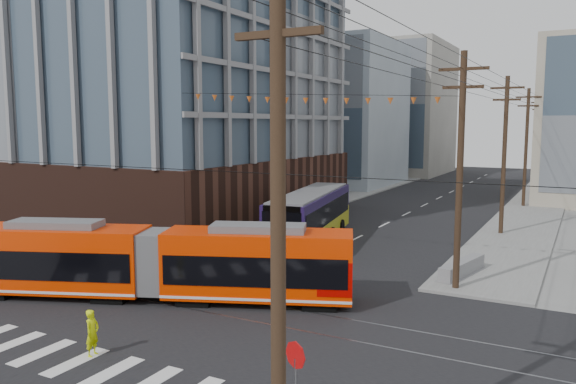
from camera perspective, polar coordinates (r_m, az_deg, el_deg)
ground at (r=21.83m, az=-13.22°, el=-14.07°), size 160.00×160.00×0.00m
office_building at (r=52.64m, az=-15.15°, el=13.84°), size 30.00×25.00×28.60m
bg_bldg_nw_near at (r=73.85m, az=3.73°, el=7.89°), size 18.00×16.00×18.00m
bg_bldg_nw_far at (r=91.49m, az=10.73°, el=8.23°), size 16.00×18.00×20.00m
utility_pole_near at (r=10.76m, az=-1.00°, el=-5.20°), size 0.30×0.30×11.00m
utility_pole_far at (r=71.40m, az=24.15°, el=4.52°), size 0.30×0.30×11.00m
streetcar at (r=25.67m, az=-13.29°, el=-6.99°), size 16.95×8.74×3.33m
city_bus at (r=36.77m, az=2.31°, el=-2.51°), size 4.86×12.48×3.46m
parked_car_silver at (r=33.56m, az=-6.64°, el=-5.29°), size 1.99×4.28×1.36m
parked_car_white at (r=40.36m, az=0.32°, el=-3.13°), size 3.00×5.15×1.40m
parked_car_grey at (r=43.95m, az=2.21°, el=-2.33°), size 3.68×5.39×1.37m
pedestrian at (r=20.46m, az=-19.27°, el=-13.36°), size 0.49×0.65×1.60m
jersey_barrier at (r=30.09m, az=17.27°, el=-7.48°), size 1.83×4.40×0.86m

